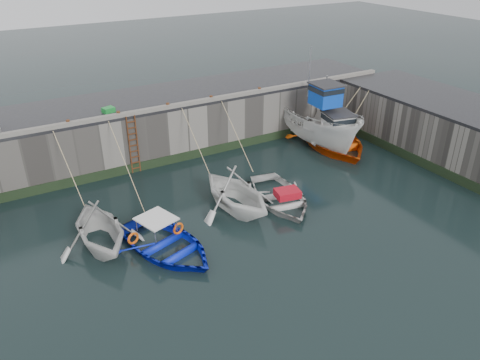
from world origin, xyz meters
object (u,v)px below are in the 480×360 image
fish_crate (108,110)px  bollard_e (259,90)px  boat_near_blacktrim (236,209)px  bollard_b (118,114)px  boat_far_white (317,124)px  boat_far_orange (331,139)px  bollard_a (68,123)px  bollard_d (211,98)px  boat_near_white (102,245)px  boat_near_blue (166,250)px  boat_near_navy (280,201)px  bollard_c (168,105)px  ladder (134,145)px

fish_crate → bollard_e: size_ratio=2.09×
boat_near_blacktrim → bollard_b: bearing=110.3°
boat_far_white → boat_far_orange: boat_far_white is taller
boat_near_blacktrim → boat_far_white: size_ratio=0.58×
bollard_b → bollard_a: bearing=180.0°
fish_crate → bollard_b: (0.26, -0.91, 0.01)m
boat_near_blacktrim → bollard_b: 7.89m
boat_near_blacktrim → bollard_d: size_ratio=16.35×
bollard_e → boat_near_white: bearing=-151.9°
boat_near_blue → bollard_a: size_ratio=17.55×
bollard_b → boat_near_blacktrim: bearing=-62.9°
boat_near_blacktrim → boat_near_blue: bearing=-167.5°
boat_near_navy → boat_near_blacktrim: bearing=179.6°
boat_far_orange → fish_crate: size_ratio=12.65×
boat_near_blue → bollard_b: (0.78, 7.81, 3.30)m
bollard_b → fish_crate: bearing=106.1°
boat_near_white → boat_far_white: boat_far_white is taller
boat_near_white → bollard_c: bearing=46.4°
boat_far_white → boat_near_blacktrim: bearing=-148.1°
boat_near_navy → bollard_a: 11.00m
bollard_c → boat_near_blacktrim: bearing=-84.9°
boat_near_navy → fish_crate: (-5.74, 7.73, 3.29)m
boat_near_blue → boat_far_white: bearing=7.7°
ladder → bollard_e: bollard_e is taller
bollard_c → bollard_d: size_ratio=1.00×
bollard_e → bollard_a: bearing=180.0°
boat_far_orange → bollard_e: size_ratio=26.48×
boat_near_blacktrim → bollard_c: bollard_c is taller
ladder → bollard_a: size_ratio=11.43×
boat_far_white → bollard_c: 9.20m
boat_near_navy → bollard_b: (-5.47, 6.82, 3.30)m
boat_far_orange → bollard_c: 10.11m
fish_crate → boat_far_white: bearing=-30.3°
fish_crate → boat_near_blacktrim: bearing=-80.4°
boat_near_blue → bollard_b: bollard_b is taller
bollard_a → ladder: bearing=-6.4°
bollard_c → fish_crate: bearing=162.9°
fish_crate → bollard_a: bollard_a is taller
boat_near_white → bollard_b: 7.57m
bollard_d → bollard_a: bearing=180.0°
bollard_b → boat_far_white: bearing=-10.0°
bollard_e → bollard_d: bearing=180.0°
boat_near_white → boat_near_blue: bearing=-38.2°
boat_near_navy → bollard_b: 9.35m
ladder → boat_near_white: ladder is taller
boat_far_orange → boat_near_white: bearing=-155.2°
boat_near_blacktrim → boat_far_orange: bearing=15.6°
boat_far_white → fish_crate: boat_far_white is taller
boat_near_blacktrim → bollard_b: size_ratio=16.35×
boat_near_navy → bollard_c: bearing=123.1°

